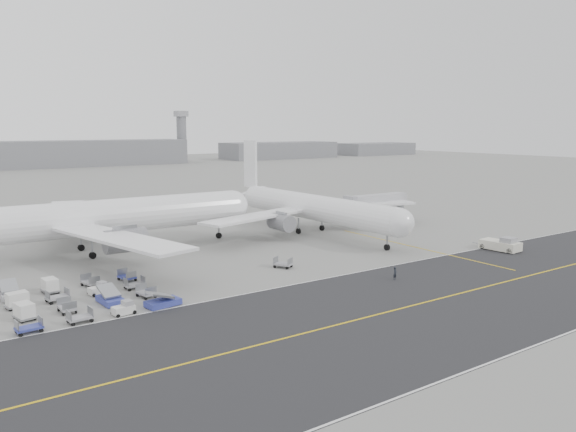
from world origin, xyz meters
TOP-DOWN VIEW (x-y plane):
  - ground at (0.00, 0.00)m, footprint 700.00×700.00m
  - taxiway at (5.02, -17.98)m, footprint 220.00×59.00m
  - horizon_buildings at (30.00, 260.00)m, footprint 520.00×28.00m
  - control_tower at (100.00, 265.00)m, footprint 7.00×7.00m
  - airliner_a at (-20.40, 32.91)m, footprint 62.46×61.79m
  - airliner_b at (23.11, 27.56)m, footprint 52.91×53.56m
  - pushback_tug at (40.47, -5.19)m, footprint 3.83×8.95m
  - jet_bridge at (42.85, 28.95)m, footprint 17.46×3.48m
  - gse_cluster at (-28.27, 5.97)m, footprint 24.86×24.13m
  - stray_dolly at (1.85, 6.51)m, footprint 2.85×3.24m
  - ground_crew_a at (11.18, -8.31)m, footprint 0.78×0.63m

SIDE VIEW (x-z plane):
  - ground at x=0.00m, z-range 0.00..0.00m
  - horizon_buildings at x=30.00m, z-range -14.00..14.00m
  - gse_cluster at x=-28.27m, z-range -1.03..1.03m
  - stray_dolly at x=1.85m, z-range -0.85..0.85m
  - taxiway at x=5.02m, z-range -0.01..0.03m
  - ground_crew_a at x=11.18m, z-range 0.00..1.86m
  - pushback_tug at x=40.47m, z-range -0.23..2.30m
  - jet_bridge at x=42.85m, z-range 1.30..7.90m
  - airliner_b at x=23.11m, z-range -3.91..14.56m
  - airliner_a at x=-20.40m, z-range -4.57..16.98m
  - control_tower at x=100.00m, z-range 0.63..31.88m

